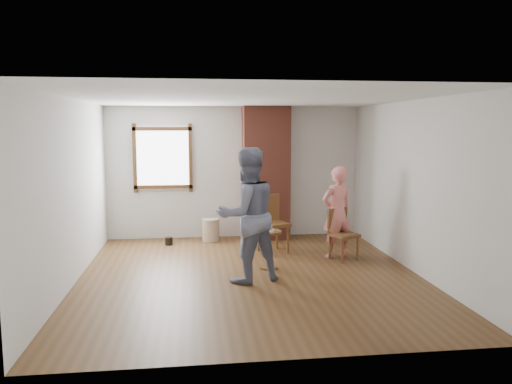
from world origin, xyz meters
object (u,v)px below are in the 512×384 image
dining_chair_right (341,231)px  person_pink (337,212)px  stoneware_crock (211,230)px  side_table (269,243)px  man (247,215)px  dining_chair_left (271,220)px

dining_chair_right → person_pink: person_pink is taller
stoneware_crock → side_table: bearing=-68.2°
man → person_pink: size_ratio=1.24×
dining_chair_left → dining_chair_right: dining_chair_left is taller
man → side_table: bearing=-145.5°
person_pink → dining_chair_right: bearing=87.5°
side_table → dining_chair_right: bearing=18.1°
side_table → dining_chair_left: bearing=79.3°
stoneware_crock → man: bearing=-80.8°
stoneware_crock → dining_chair_right: dining_chair_right is taller
dining_chair_left → stoneware_crock: bearing=116.7°
stoneware_crock → side_table: side_table is taller
stoneware_crock → dining_chair_left: (1.03, -0.96, 0.35)m
side_table → man: (-0.40, -0.58, 0.56)m
dining_chair_left → person_pink: size_ratio=0.65×
dining_chair_left → man: bearing=-130.0°
dining_chair_right → person_pink: (-0.04, 0.14, 0.30)m
person_pink → man: bearing=16.6°
dining_chair_right → side_table: size_ratio=1.42×
stoneware_crock → side_table: (0.82, -2.06, 0.19)m
side_table → man: man is taller
stoneware_crock → dining_chair_right: bearing=-37.8°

